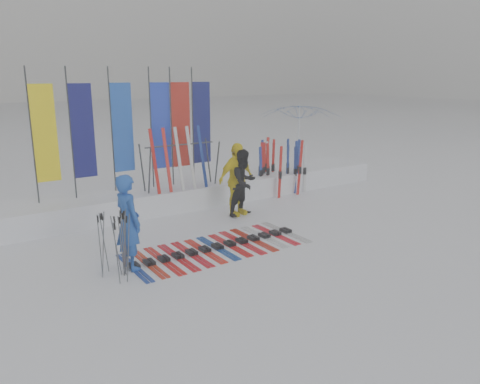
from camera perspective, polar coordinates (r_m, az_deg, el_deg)
ground at (r=9.63m, az=4.35°, el=-7.90°), size 120.00×120.00×0.00m
snow_bank at (r=13.28m, az=-7.94°, el=-0.40°), size 14.00×1.60×0.60m
person_blue at (r=9.02m, az=-13.47°, el=-3.61°), size 0.53×0.73×1.84m
person_black at (r=12.15m, az=0.43°, el=1.15°), size 1.00×0.87×1.75m
person_yellow at (r=12.16m, az=-0.45°, el=1.55°), size 1.17×0.62×1.91m
tent_canopy at (r=17.38m, az=7.23°, el=6.51°), size 3.82×3.85×2.64m
ski_row at (r=10.06m, az=-2.71°, el=-6.67°), size 3.91×1.70×0.07m
pole_cluster at (r=8.87m, az=-14.62°, el=-6.19°), size 0.56×0.78×1.26m
feather_flags at (r=12.66m, az=-12.70°, el=7.64°), size 4.88×0.25×3.20m
ski_rack at (r=12.70m, az=-7.27°, el=3.96°), size 2.04×0.80×1.23m
upright_skis at (r=14.54m, az=4.82°, el=2.99°), size 1.49×1.05×1.69m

